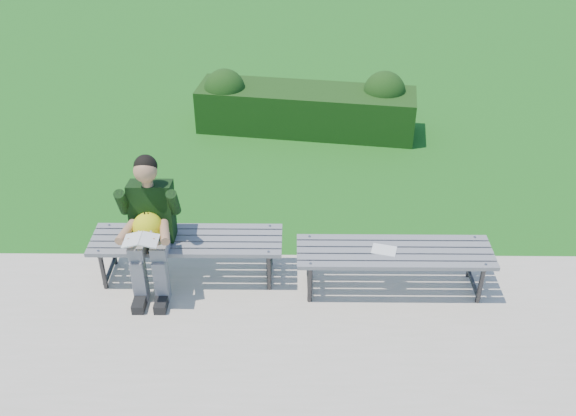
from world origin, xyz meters
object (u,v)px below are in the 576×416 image
at_px(hedge, 306,106).
at_px(bench_left, 187,243).
at_px(bench_right, 394,255).
at_px(seated_boy, 150,223).
at_px(paper_sheet, 384,250).

bearing_deg(hedge, bench_left, -109.70).
xyz_separation_m(bench_left, bench_right, (1.94, -0.17, 0.00)).
height_order(hedge, seated_boy, seated_boy).
bearing_deg(hedge, seated_boy, -113.56).
distance_m(hedge, seated_boy, 3.71).
distance_m(bench_left, paper_sheet, 1.85).
distance_m(hedge, paper_sheet, 3.52).
relative_size(bench_left, paper_sheet, 7.09).
xyz_separation_m(hedge, bench_left, (-1.18, -3.29, 0.06)).
bearing_deg(seated_boy, paper_sheet, -1.91).
distance_m(hedge, bench_left, 3.49).
height_order(bench_right, seated_boy, seated_boy).
relative_size(hedge, bench_left, 1.69).
height_order(seated_boy, paper_sheet, seated_boy).
height_order(hedge, bench_left, hedge).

